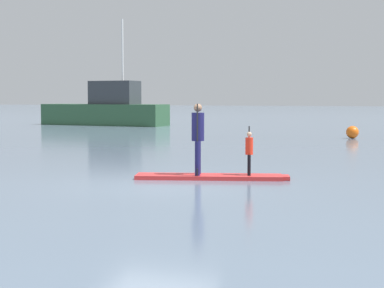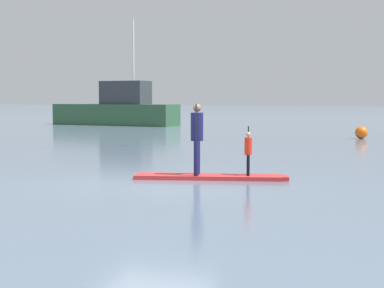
{
  "view_description": "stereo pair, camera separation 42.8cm",
  "coord_description": "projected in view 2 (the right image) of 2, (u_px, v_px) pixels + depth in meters",
  "views": [
    {
      "loc": [
        4.92,
        -12.91,
        1.99
      ],
      "look_at": [
        0.16,
        2.09,
        0.78
      ],
      "focal_mm": 57.83,
      "sensor_mm": 36.0,
      "label": 1
    },
    {
      "loc": [
        5.32,
        -12.77,
        1.99
      ],
      "look_at": [
        0.16,
        2.09,
        0.78
      ],
      "focal_mm": 57.83,
      "sensor_mm": 36.0,
      "label": 2
    }
  ],
  "objects": [
    {
      "name": "fishing_boat_white_large",
      "position": [
        118.0,
        109.0,
        43.21
      ],
      "size": [
        9.33,
        3.14,
        7.27
      ],
      "color": "#2D5638",
      "rests_on": "ground"
    },
    {
      "name": "ground_plane",
      "position": [
        155.0,
        185.0,
        13.92
      ],
      "size": [
        240.0,
        240.0,
        0.0
      ],
      "primitive_type": "plane",
      "color": "slate"
    },
    {
      "name": "mooring_buoy_near",
      "position": [
        361.0,
        132.0,
        29.23
      ],
      "size": [
        0.6,
        0.6,
        0.6
      ],
      "primitive_type": "sphere",
      "color": "orange",
      "rests_on": "ground"
    },
    {
      "name": "paddler_adult",
      "position": [
        197.0,
        134.0,
        14.93
      ],
      "size": [
        0.37,
        0.52,
        1.72
      ],
      "color": "#19194C",
      "rests_on": "paddleboard_near"
    },
    {
      "name": "paddleboard_near",
      "position": [
        211.0,
        177.0,
        14.98
      ],
      "size": [
        3.75,
        1.52,
        0.1
      ],
      "color": "red",
      "rests_on": "ground"
    },
    {
      "name": "paddler_child_solo",
      "position": [
        248.0,
        151.0,
        14.86
      ],
      "size": [
        0.22,
        0.37,
        1.18
      ],
      "color": "black",
      "rests_on": "paddleboard_near"
    }
  ]
}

